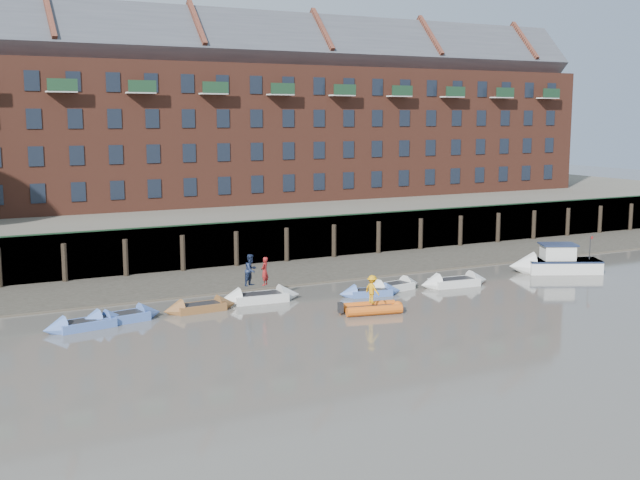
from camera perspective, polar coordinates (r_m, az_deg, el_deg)
ground at (r=40.42m, az=8.25°, el=-6.79°), size 220.00×220.00×0.00m
foreshore at (r=55.62m, az=-2.61°, el=-2.40°), size 110.00×8.00×0.50m
mud_band at (r=52.61m, az=-1.05°, el=-3.04°), size 110.00×1.60×0.10m
river_wall at (r=59.29m, az=-4.40°, el=-0.15°), size 110.00×1.23×3.30m
bank_terrace at (r=71.90m, az=-8.65°, el=1.36°), size 110.00×28.00×3.20m
apartment_terrace at (r=72.28m, az=-9.12°, el=10.31°), size 80.60×15.56×20.98m
rowboat_0 at (r=43.07m, az=-16.30°, el=-5.77°), size 4.60×2.02×1.29m
rowboat_1 at (r=43.94m, az=-14.03°, el=-5.38°), size 4.75×2.02×1.34m
rowboat_2 at (r=45.45m, az=-8.52°, el=-4.76°), size 4.31×1.40×1.24m
rowboat_3 at (r=47.31m, az=-4.30°, el=-4.10°), size 5.07×1.86×1.44m
rowboat_4 at (r=48.89m, az=3.59°, el=-3.73°), size 4.10×1.84×1.15m
rowboat_5 at (r=50.44m, az=5.16°, el=-3.34°), size 4.45×1.87×1.25m
rowboat_6 at (r=52.21m, az=9.53°, el=-2.97°), size 4.96×1.84×1.41m
rib_tender at (r=44.72m, az=3.82°, el=-4.84°), size 3.58×2.23×0.60m
motor_launch at (r=58.07m, az=15.93°, el=-1.59°), size 6.55×4.59×2.59m
person_rower_a at (r=47.08m, az=-3.96°, el=-2.23°), size 0.72×0.71×1.68m
person_rower_b at (r=46.97m, az=-4.93°, el=-2.14°), size 1.16×1.09×1.89m
person_rib_crew at (r=44.38m, az=3.74°, el=-3.51°), size 0.77×1.11×1.56m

